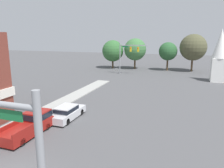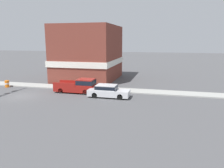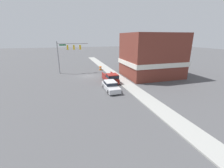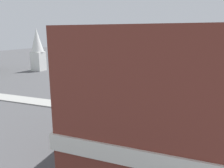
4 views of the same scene
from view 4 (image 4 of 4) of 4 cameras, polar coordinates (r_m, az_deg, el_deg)
ground_plane at (r=28.89m, az=23.56°, el=-5.55°), size 200.00×200.00×0.00m
sidewalk_curb at (r=23.50m, az=24.12°, el=-9.57°), size 2.40×60.00×0.14m
car_lead at (r=27.94m, az=2.51°, el=-3.41°), size 1.82×4.85×1.48m
pickup_truck_parked at (r=25.74m, az=10.46°, el=-4.75°), size 1.97×5.33×1.82m
corner_brick_building at (r=15.21m, az=12.37°, el=-3.58°), size 11.61×9.62×8.99m
church_steeple at (r=55.40m, az=-18.90°, el=8.70°), size 2.90×2.90×10.03m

